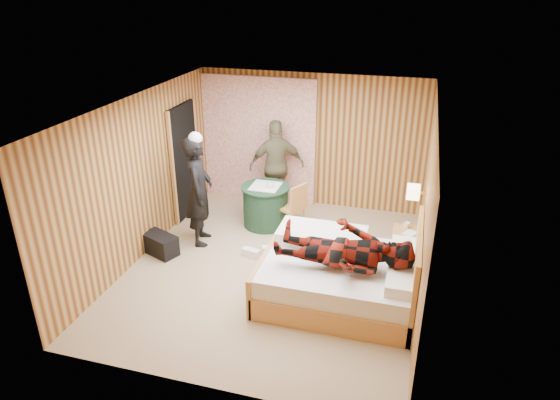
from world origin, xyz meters
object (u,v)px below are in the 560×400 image
(duffel_bag, at_px, (160,244))
(man_on_bed, at_px, (345,241))
(chair_near, at_px, (294,204))
(wall_lamp, at_px, (414,192))
(round_table, at_px, (266,205))
(woman_standing, at_px, (199,191))
(bed, at_px, (343,276))
(man_at_table, at_px, (277,166))
(nightstand, at_px, (404,246))
(chair_far, at_px, (275,183))

(duffel_bag, bearing_deg, man_on_bed, 11.09)
(chair_near, bearing_deg, man_on_bed, 59.45)
(wall_lamp, distance_m, duffel_bag, 3.98)
(wall_lamp, bearing_deg, round_table, 159.89)
(chair_near, relative_size, man_on_bed, 0.50)
(woman_standing, relative_size, man_on_bed, 1.02)
(bed, relative_size, man_at_table, 1.22)
(chair_near, distance_m, man_on_bed, 2.27)
(nightstand, bearing_deg, man_at_table, 151.34)
(round_table, relative_size, duffel_bag, 1.45)
(duffel_bag, relative_size, woman_standing, 0.32)
(nightstand, height_order, duffel_bag, nightstand)
(wall_lamp, distance_m, woman_standing, 3.32)
(round_table, distance_m, chair_near, 0.57)
(chair_near, distance_m, duffel_bag, 2.30)
(man_at_table, bearing_deg, chair_near, 100.00)
(round_table, xyz_separation_m, man_on_bed, (1.69, -2.02, 0.63))
(wall_lamp, bearing_deg, man_at_table, 146.87)
(duffel_bag, bearing_deg, chair_near, 57.50)
(nightstand, distance_m, woman_standing, 3.33)
(chair_far, bearing_deg, round_table, -105.53)
(wall_lamp, relative_size, chair_far, 0.28)
(bed, height_order, man_at_table, man_at_table)
(bed, xyz_separation_m, round_table, (-1.66, 1.79, 0.05))
(duffel_bag, distance_m, man_on_bed, 3.17)
(nightstand, height_order, chair_far, chair_far)
(chair_far, bearing_deg, man_on_bed, -75.15)
(chair_near, relative_size, duffel_bag, 1.53)
(bed, xyz_separation_m, man_on_bed, (0.03, -0.23, 0.67))
(bed, xyz_separation_m, man_at_table, (-1.66, 2.49, 0.53))
(wall_lamp, bearing_deg, bed, -132.11)
(duffel_bag, xyz_separation_m, man_at_table, (1.31, 2.13, 0.70))
(bed, xyz_separation_m, chair_near, (-1.11, 1.68, 0.18))
(wall_lamp, bearing_deg, duffel_bag, -172.09)
(man_on_bed, bearing_deg, woman_standing, 155.47)
(nightstand, distance_m, chair_near, 1.95)
(duffel_bag, bearing_deg, chair_far, 80.59)
(nightstand, xyz_separation_m, woman_standing, (-3.26, -0.25, 0.64))
(round_table, distance_m, man_on_bed, 2.70)
(man_on_bed, bearing_deg, duffel_bag, 168.81)
(nightstand, xyz_separation_m, chair_far, (-2.44, 1.28, 0.27))
(chair_far, relative_size, duffel_bag, 1.60)
(nightstand, relative_size, duffel_bag, 0.92)
(round_table, relative_size, chair_far, 0.90)
(chair_near, height_order, woman_standing, woman_standing)
(duffel_bag, bearing_deg, woman_standing, 72.15)
(wall_lamp, relative_size, woman_standing, 0.14)
(wall_lamp, relative_size, round_table, 0.31)
(nightstand, xyz_separation_m, man_on_bed, (-0.73, -1.40, 0.73))
(nightstand, bearing_deg, chair_near, 164.87)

